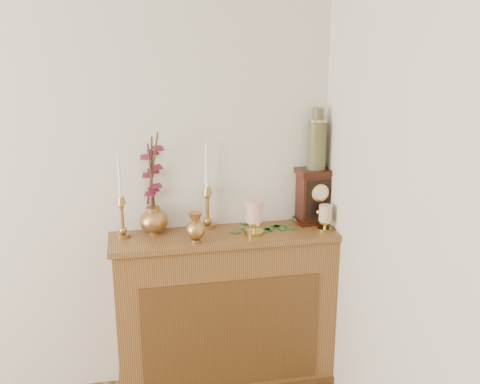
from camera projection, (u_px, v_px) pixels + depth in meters
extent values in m
cube|color=brown|center=(226.00, 313.00, 3.15)|extent=(1.20, 0.30, 0.90)
cube|color=#563719|center=(231.00, 334.00, 3.02)|extent=(0.96, 0.01, 0.63)
cube|color=brown|center=(226.00, 236.00, 3.02)|extent=(1.24, 0.34, 0.03)
cube|color=#563719|center=(227.00, 378.00, 3.27)|extent=(1.23, 0.33, 0.06)
cylinder|color=#B18147|center=(123.00, 235.00, 2.96)|extent=(0.08, 0.08, 0.02)
sphere|color=#B18147|center=(123.00, 230.00, 2.95)|extent=(0.04, 0.04, 0.04)
cylinder|color=#B18147|center=(122.00, 218.00, 2.93)|extent=(0.02, 0.02, 0.13)
sphere|color=#B18147|center=(121.00, 205.00, 2.91)|extent=(0.03, 0.03, 0.03)
cone|color=#B18147|center=(121.00, 200.00, 2.91)|extent=(0.05, 0.05, 0.04)
cone|color=white|center=(119.00, 175.00, 2.87)|extent=(0.02, 0.02, 0.24)
cylinder|color=#B18147|center=(208.00, 226.00, 3.10)|extent=(0.08, 0.08, 0.02)
sphere|color=#B18147|center=(208.00, 221.00, 3.09)|extent=(0.04, 0.04, 0.04)
cylinder|color=#B18147|center=(207.00, 209.00, 3.07)|extent=(0.02, 0.02, 0.14)
sphere|color=#B18147|center=(207.00, 195.00, 3.05)|extent=(0.04, 0.04, 0.04)
cone|color=#B18147|center=(207.00, 190.00, 3.04)|extent=(0.05, 0.05, 0.04)
cone|color=white|center=(207.00, 165.00, 3.00)|extent=(0.02, 0.02, 0.25)
cylinder|color=#B18147|center=(196.00, 241.00, 2.89)|extent=(0.05, 0.05, 0.02)
sphere|color=#B18147|center=(196.00, 230.00, 2.87)|extent=(0.10, 0.10, 0.10)
cone|color=#B18147|center=(195.00, 217.00, 2.85)|extent=(0.07, 0.07, 0.05)
cylinder|color=#B18147|center=(154.00, 232.00, 3.02)|extent=(0.06, 0.06, 0.01)
ellipsoid|color=#B18147|center=(154.00, 221.00, 3.00)|extent=(0.15, 0.15, 0.13)
cylinder|color=#B18147|center=(153.00, 209.00, 2.98)|extent=(0.07, 0.07, 0.03)
cylinder|color=#472819|center=(151.00, 176.00, 2.94)|extent=(0.03, 0.10, 0.36)
cylinder|color=#472819|center=(152.00, 173.00, 2.93)|extent=(0.02, 0.08, 0.40)
cylinder|color=#472819|center=(152.00, 170.00, 2.93)|extent=(0.07, 0.13, 0.41)
cylinder|color=gold|center=(254.00, 232.00, 3.00)|extent=(0.10, 0.10, 0.02)
cylinder|color=gold|center=(254.00, 227.00, 3.00)|extent=(0.02, 0.02, 0.05)
cylinder|color=gold|center=(254.00, 222.00, 2.99)|extent=(0.10, 0.10, 0.01)
cylinder|color=beige|center=(254.00, 211.00, 2.97)|extent=(0.09, 0.09, 0.11)
cylinder|color=#472819|center=(254.00, 200.00, 2.95)|extent=(0.00, 0.00, 0.01)
cylinder|color=gold|center=(325.00, 229.00, 3.06)|extent=(0.08, 0.08, 0.01)
cylinder|color=gold|center=(325.00, 225.00, 3.06)|extent=(0.02, 0.02, 0.03)
cylinder|color=gold|center=(325.00, 221.00, 3.05)|extent=(0.07, 0.07, 0.01)
cylinder|color=beige|center=(325.00, 213.00, 3.04)|extent=(0.07, 0.07, 0.09)
cylinder|color=#472819|center=(326.00, 205.00, 3.02)|extent=(0.00, 0.00, 0.01)
cube|color=#2E6827|center=(243.00, 234.00, 3.00)|extent=(0.05, 0.04, 0.00)
cube|color=#2E6827|center=(295.00, 230.00, 3.06)|extent=(0.05, 0.05, 0.00)
cube|color=#2E6827|center=(296.00, 230.00, 3.05)|extent=(0.05, 0.05, 0.00)
cube|color=#2E6827|center=(292.00, 226.00, 3.11)|extent=(0.05, 0.05, 0.00)
cube|color=#2E6827|center=(268.00, 233.00, 3.01)|extent=(0.05, 0.05, 0.00)
cube|color=#2E6827|center=(250.00, 234.00, 3.00)|extent=(0.05, 0.05, 0.00)
cube|color=#2E6827|center=(284.00, 225.00, 3.13)|extent=(0.05, 0.05, 0.00)
cube|color=#2E6827|center=(271.00, 233.00, 3.02)|extent=(0.04, 0.05, 0.00)
cube|color=#2E6827|center=(235.00, 232.00, 3.02)|extent=(0.05, 0.05, 0.00)
cube|color=#2E6827|center=(286.00, 229.00, 3.07)|extent=(0.05, 0.05, 0.00)
cube|color=#2E6827|center=(301.00, 231.00, 3.05)|extent=(0.04, 0.05, 0.00)
cube|color=#2E6827|center=(245.00, 228.00, 3.08)|extent=(0.05, 0.05, 0.00)
cube|color=#2E6827|center=(244.00, 224.00, 3.03)|extent=(0.05, 0.04, 0.02)
cube|color=#2E6827|center=(255.00, 224.00, 2.99)|extent=(0.04, 0.05, 0.02)
cube|color=#2E6827|center=(293.00, 220.00, 3.07)|extent=(0.05, 0.04, 0.02)
cube|color=#33110A|center=(314.00, 220.00, 3.19)|extent=(0.22, 0.16, 0.02)
cube|color=#33110A|center=(315.00, 197.00, 3.16)|extent=(0.19, 0.14, 0.27)
cube|color=#33110A|center=(316.00, 172.00, 3.11)|extent=(0.22, 0.16, 0.03)
cube|color=black|center=(319.00, 200.00, 3.10)|extent=(0.15, 0.02, 0.22)
cylinder|color=#F1AD47|center=(320.00, 193.00, 3.08)|extent=(0.10, 0.02, 0.10)
cylinder|color=silver|center=(320.00, 193.00, 3.08)|extent=(0.07, 0.01, 0.07)
sphere|color=#F1AD47|center=(319.00, 212.00, 3.12)|extent=(0.03, 0.03, 0.03)
cylinder|color=#193326|center=(317.00, 146.00, 3.07)|extent=(0.10, 0.10, 0.26)
cylinder|color=#193326|center=(318.00, 116.00, 3.03)|extent=(0.06, 0.06, 0.09)
cylinder|color=tan|center=(318.00, 121.00, 3.03)|extent=(0.07, 0.07, 0.02)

